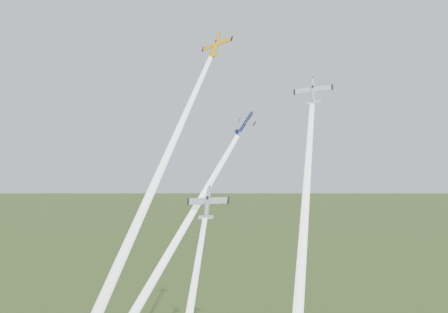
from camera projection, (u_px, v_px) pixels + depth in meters
plane_yellow at (216, 45)px, 124.20m from camera, size 10.02×6.04×9.33m
smoke_trail_yellow at (150, 194)px, 108.29m from camera, size 3.33×40.29×58.54m
plane_navy at (245, 123)px, 118.31m from camera, size 8.59×6.69×6.97m
smoke_trail_navy at (163, 264)px, 110.34m from camera, size 16.50×33.58×51.79m
plane_silver_right at (313, 91)px, 106.54m from camera, size 9.56×7.51×7.73m
smoke_trail_silver_right at (300, 281)px, 87.24m from camera, size 18.34×37.52×58.26m
plane_silver_low at (208, 203)px, 109.08m from camera, size 10.45×8.64×8.23m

